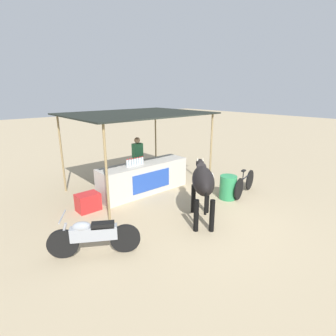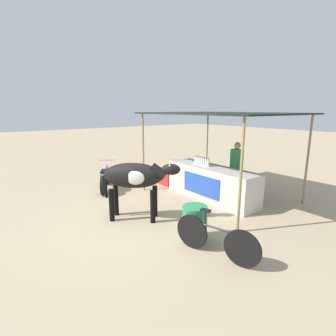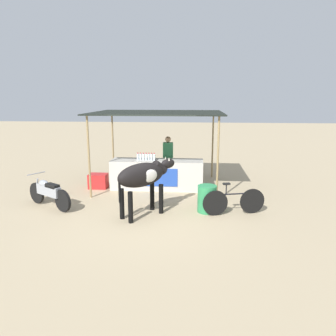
% 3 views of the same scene
% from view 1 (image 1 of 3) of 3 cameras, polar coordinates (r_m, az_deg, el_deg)
% --- Properties ---
extents(ground_plane, '(60.00, 60.00, 0.00)m').
position_cam_1_polar(ground_plane, '(7.07, 5.61, -10.10)').
color(ground_plane, tan).
extents(stall_counter, '(3.00, 0.82, 0.96)m').
position_cam_1_polar(stall_counter, '(8.41, -5.26, -2.11)').
color(stall_counter, beige).
rests_on(stall_counter, ground).
extents(stall_awning, '(4.20, 3.20, 2.50)m').
position_cam_1_polar(stall_awning, '(8.25, -6.88, 11.18)').
color(stall_awning, black).
rests_on(stall_awning, ground).
extents(water_bottle_row, '(0.61, 0.07, 0.25)m').
position_cam_1_polar(water_bottle_row, '(8.01, -7.19, 1.33)').
color(water_bottle_row, silver).
rests_on(water_bottle_row, stall_counter).
extents(vendor_behind_counter, '(0.34, 0.22, 1.65)m').
position_cam_1_polar(vendor_behind_counter, '(9.06, -6.59, 1.66)').
color(vendor_behind_counter, '#383842').
rests_on(vendor_behind_counter, ground).
extents(cooler_box, '(0.60, 0.44, 0.48)m').
position_cam_1_polar(cooler_box, '(7.51, -17.01, -7.11)').
color(cooler_box, red).
rests_on(cooler_box, ground).
extents(water_barrel, '(0.50, 0.50, 0.72)m').
position_cam_1_polar(water_barrel, '(8.10, 12.92, -4.12)').
color(water_barrel, '#2D8C51').
rests_on(water_barrel, ground).
extents(cow, '(1.51, 1.58, 1.44)m').
position_cam_1_polar(cow, '(6.44, 7.61, -2.88)').
color(cow, black).
rests_on(cow, ground).
extents(motorcycle_parked, '(1.57, 1.04, 0.90)m').
position_cam_1_polar(motorcycle_parked, '(5.50, -15.99, -13.93)').
color(motorcycle_parked, black).
rests_on(motorcycle_parked, ground).
extents(bicycle_leaning, '(1.62, 0.44, 0.85)m').
position_cam_1_polar(bicycle_leaning, '(8.57, 16.34, -3.30)').
color(bicycle_leaning, black).
rests_on(bicycle_leaning, ground).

